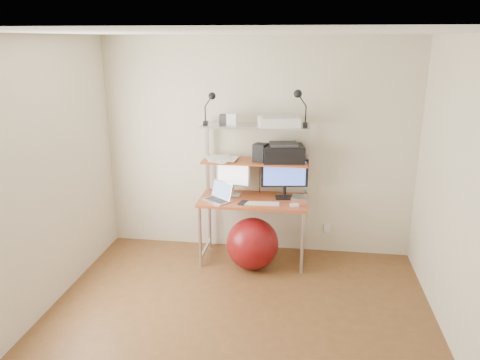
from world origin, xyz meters
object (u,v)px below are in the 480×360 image
object	(u,v)px
monitor_silver	(233,175)
laptop	(219,196)
printer	(283,153)
monitor_black	(285,175)
exercise_ball	(252,244)

from	to	relation	value
monitor_silver	laptop	bearing A→B (deg)	-112.32
monitor_silver	laptop	xyz separation A→B (m)	(-0.12, -0.20, -0.19)
monitor_silver	printer	distance (m)	0.63
monitor_black	laptop	distance (m)	0.76
monitor_silver	monitor_black	xyz separation A→B (m)	(0.58, -0.01, 0.03)
exercise_ball	monitor_black	bearing A→B (deg)	42.75
monitor_black	laptop	bearing A→B (deg)	-173.48
exercise_ball	monitor_silver	bearing A→B (deg)	130.32
exercise_ball	laptop	bearing A→B (deg)	164.40
monitor_silver	monitor_black	world-z (taller)	monitor_black
laptop	exercise_ball	size ratio (longest dim) A/B	0.66
monitor_black	exercise_ball	xyz separation A→B (m)	(-0.32, -0.30, -0.71)
laptop	monitor_silver	bearing A→B (deg)	95.54
monitor_black	printer	size ratio (longest dim) A/B	1.06
laptop	printer	distance (m)	0.86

